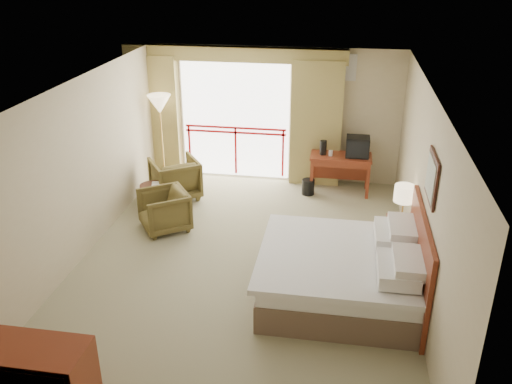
% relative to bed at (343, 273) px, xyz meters
% --- Properties ---
extents(floor, '(7.00, 7.00, 0.00)m').
position_rel_bed_xyz_m(floor, '(-1.50, 0.60, -0.38)').
color(floor, gray).
rests_on(floor, ground).
extents(ceiling, '(7.00, 7.00, 0.00)m').
position_rel_bed_xyz_m(ceiling, '(-1.50, 0.60, 2.32)').
color(ceiling, white).
rests_on(ceiling, wall_back).
extents(wall_back, '(5.00, 0.00, 5.00)m').
position_rel_bed_xyz_m(wall_back, '(-1.50, 4.10, 0.97)').
color(wall_back, '#C4B58F').
rests_on(wall_back, ground).
extents(wall_front, '(5.00, 0.00, 5.00)m').
position_rel_bed_xyz_m(wall_front, '(-1.50, -2.90, 0.97)').
color(wall_front, '#C4B58F').
rests_on(wall_front, ground).
extents(wall_left, '(0.00, 7.00, 7.00)m').
position_rel_bed_xyz_m(wall_left, '(-4.00, 0.60, 0.97)').
color(wall_left, '#C4B58F').
rests_on(wall_left, ground).
extents(wall_right, '(0.00, 7.00, 7.00)m').
position_rel_bed_xyz_m(wall_right, '(1.00, 0.60, 0.97)').
color(wall_right, '#C4B58F').
rests_on(wall_right, ground).
extents(balcony_door, '(2.40, 0.00, 2.40)m').
position_rel_bed_xyz_m(balcony_door, '(-2.30, 4.08, 0.82)').
color(balcony_door, white).
rests_on(balcony_door, wall_back).
extents(balcony_railing, '(2.09, 0.03, 1.02)m').
position_rel_bed_xyz_m(balcony_railing, '(-2.30, 4.06, 0.44)').
color(balcony_railing, '#A80E13').
rests_on(balcony_railing, wall_back).
extents(curtain_left, '(1.00, 0.26, 2.50)m').
position_rel_bed_xyz_m(curtain_left, '(-3.95, 3.95, 0.87)').
color(curtain_left, olive).
rests_on(curtain_left, wall_back).
extents(curtain_right, '(1.00, 0.26, 2.50)m').
position_rel_bed_xyz_m(curtain_right, '(-0.65, 3.95, 0.87)').
color(curtain_right, olive).
rests_on(curtain_right, wall_back).
extents(valance, '(4.40, 0.22, 0.28)m').
position_rel_bed_xyz_m(valance, '(-2.30, 3.98, 2.17)').
color(valance, olive).
rests_on(valance, wall_back).
extents(hvac_vent, '(0.50, 0.04, 0.50)m').
position_rel_bed_xyz_m(hvac_vent, '(-0.20, 4.07, 1.97)').
color(hvac_vent, silver).
rests_on(hvac_vent, wall_back).
extents(bed, '(2.13, 2.06, 0.97)m').
position_rel_bed_xyz_m(bed, '(0.00, 0.00, 0.00)').
color(bed, brown).
rests_on(bed, floor).
extents(headboard, '(0.06, 2.10, 1.30)m').
position_rel_bed_xyz_m(headboard, '(0.96, 0.00, 0.27)').
color(headboard, maroon).
rests_on(headboard, wall_right).
extents(framed_art, '(0.04, 0.72, 0.60)m').
position_rel_bed_xyz_m(framed_art, '(0.97, 0.00, 1.47)').
color(framed_art, black).
rests_on(framed_art, wall_right).
extents(nightstand, '(0.43, 0.50, 0.59)m').
position_rel_bed_xyz_m(nightstand, '(0.85, 1.29, -0.08)').
color(nightstand, maroon).
rests_on(nightstand, floor).
extents(table_lamp, '(0.31, 0.31, 0.55)m').
position_rel_bed_xyz_m(table_lamp, '(0.85, 1.34, 0.64)').
color(table_lamp, tan).
rests_on(table_lamp, nightstand).
extents(phone, '(0.20, 0.17, 0.08)m').
position_rel_bed_xyz_m(phone, '(0.80, 1.14, 0.25)').
color(phone, black).
rests_on(phone, nightstand).
extents(desk, '(1.17, 0.56, 0.76)m').
position_rel_bed_xyz_m(desk, '(-0.13, 3.61, 0.22)').
color(desk, maroon).
rests_on(desk, floor).
extents(tv, '(0.44, 0.35, 0.40)m').
position_rel_bed_xyz_m(tv, '(0.17, 3.55, 0.58)').
color(tv, black).
rests_on(tv, desk).
extents(coffee_maker, '(0.16, 0.16, 0.28)m').
position_rel_bed_xyz_m(coffee_maker, '(-0.48, 3.56, 0.52)').
color(coffee_maker, black).
rests_on(coffee_maker, desk).
extents(cup, '(0.09, 0.09, 0.11)m').
position_rel_bed_xyz_m(cup, '(-0.33, 3.51, 0.44)').
color(cup, white).
rests_on(cup, desk).
extents(wastebasket, '(0.29, 0.29, 0.30)m').
position_rel_bed_xyz_m(wastebasket, '(-0.72, 3.34, -0.22)').
color(wastebasket, black).
rests_on(wastebasket, floor).
extents(armchair_far, '(1.17, 1.18, 0.78)m').
position_rel_bed_xyz_m(armchair_far, '(-3.23, 2.80, -0.38)').
color(armchair_far, '#4D411E').
rests_on(armchair_far, floor).
extents(armchair_near, '(1.06, 1.05, 0.70)m').
position_rel_bed_xyz_m(armchair_near, '(-3.03, 1.51, -0.38)').
color(armchair_near, '#4D411E').
rests_on(armchair_near, floor).
extents(side_table, '(0.44, 0.44, 0.48)m').
position_rel_bed_xyz_m(side_table, '(-3.48, 2.22, -0.05)').
color(side_table, black).
rests_on(side_table, floor).
extents(book, '(0.23, 0.27, 0.02)m').
position_rel_bed_xyz_m(book, '(-3.48, 2.22, 0.11)').
color(book, white).
rests_on(book, side_table).
extents(floor_lamp, '(0.46, 0.46, 1.81)m').
position_rel_bed_xyz_m(floor_lamp, '(-3.70, 3.54, 1.18)').
color(floor_lamp, tan).
rests_on(floor_lamp, floor).
extents(dresser, '(1.33, 0.56, 0.89)m').
position_rel_bed_xyz_m(dresser, '(-3.11, -2.63, 0.07)').
color(dresser, maroon).
rests_on(dresser, floor).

